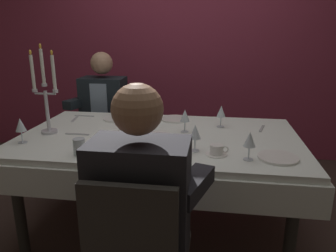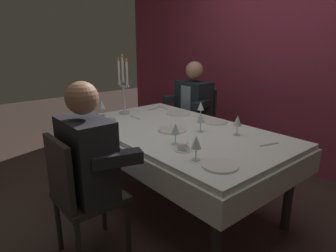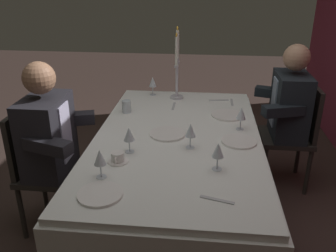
{
  "view_description": "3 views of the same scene",
  "coord_description": "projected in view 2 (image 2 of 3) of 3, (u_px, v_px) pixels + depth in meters",
  "views": [
    {
      "loc": [
        0.37,
        -2.09,
        1.44
      ],
      "look_at": [
        0.07,
        -0.05,
        0.82
      ],
      "focal_mm": 34.55,
      "sensor_mm": 36.0,
      "label": 1
    },
    {
      "loc": [
        1.79,
        -1.62,
        1.48
      ],
      "look_at": [
        -0.08,
        -0.05,
        0.76
      ],
      "focal_mm": 31.13,
      "sensor_mm": 36.0,
      "label": 2
    },
    {
      "loc": [
        2.2,
        0.17,
        1.76
      ],
      "look_at": [
        -0.04,
        -0.07,
        0.79
      ],
      "focal_mm": 38.57,
      "sensor_mm": 36.0,
      "label": 3
    }
  ],
  "objects": [
    {
      "name": "dining_table",
      "position": [
        178.0,
        142.0,
        2.55
      ],
      "size": [
        1.94,
        1.14,
        0.74
      ],
      "color": "white",
      "rests_on": "ground_plane"
    },
    {
      "name": "wine_glass_2",
      "position": [
        175.0,
        129.0,
        2.12
      ],
      "size": [
        0.07,
        0.07,
        0.16
      ],
      "color": "silver",
      "rests_on": "dining_table"
    },
    {
      "name": "dinner_plate_1",
      "position": [
        220.0,
        165.0,
        1.78
      ],
      "size": [
        0.23,
        0.23,
        0.01
      ],
      "primitive_type": "cylinder",
      "color": "white",
      "rests_on": "dining_table"
    },
    {
      "name": "fork_0",
      "position": [
        135.0,
        118.0,
        2.89
      ],
      "size": [
        0.17,
        0.02,
        0.01
      ],
      "primitive_type": "cube",
      "rotation": [
        0.0,
        0.0,
        -0.01
      ],
      "color": "#B7B7BC",
      "rests_on": "dining_table"
    },
    {
      "name": "wine_glass_1",
      "position": [
        196.0,
        143.0,
        1.84
      ],
      "size": [
        0.07,
        0.07,
        0.16
      ],
      "color": "silver",
      "rests_on": "dining_table"
    },
    {
      "name": "dinner_plate_0",
      "position": [
        172.0,
        130.0,
        2.48
      ],
      "size": [
        0.24,
        0.24,
        0.01
      ],
      "primitive_type": "cylinder",
      "color": "white",
      "rests_on": "dining_table"
    },
    {
      "name": "candelabra",
      "position": [
        124.0,
        90.0,
        2.97
      ],
      "size": [
        0.19,
        0.11,
        0.61
      ],
      "color": "silver",
      "rests_on": "dining_table"
    },
    {
      "name": "dinner_plate_2",
      "position": [
        178.0,
        114.0,
        3.03
      ],
      "size": [
        0.24,
        0.24,
        0.01
      ],
      "primitive_type": "cylinder",
      "color": "white",
      "rests_on": "dining_table"
    },
    {
      "name": "coffee_cup_0",
      "position": [
        183.0,
        147.0,
        2.03
      ],
      "size": [
        0.13,
        0.12,
        0.06
      ],
      "color": "white",
      "rests_on": "dining_table"
    },
    {
      "name": "spoon_3",
      "position": [
        163.0,
        108.0,
        3.29
      ],
      "size": [
        0.17,
        0.02,
        0.01
      ],
      "primitive_type": "cube",
      "rotation": [
        0.0,
        0.0,
        -0.01
      ],
      "color": "#B7B7BC",
      "rests_on": "dining_table"
    },
    {
      "name": "wine_glass_4",
      "position": [
        201.0,
        106.0,
        2.86
      ],
      "size": [
        0.07,
        0.07,
        0.16
      ],
      "color": "silver",
      "rests_on": "dining_table"
    },
    {
      "name": "wine_glass_3",
      "position": [
        238.0,
        121.0,
        2.33
      ],
      "size": [
        0.07,
        0.07,
        0.16
      ],
      "color": "silver",
      "rests_on": "dining_table"
    },
    {
      "name": "back_wall",
      "position": [
        286.0,
        52.0,
        3.37
      ],
      "size": [
        6.0,
        0.12,
        2.7
      ],
      "primitive_type": "cube",
      "color": "#882C43",
      "rests_on": "ground_plane"
    },
    {
      "name": "fork_1",
      "position": [
        154.0,
        109.0,
        3.25
      ],
      "size": [
        0.04,
        0.17,
        0.01
      ],
      "primitive_type": "cube",
      "rotation": [
        0.0,
        0.0,
        1.73
      ],
      "color": "#B7B7BC",
      "rests_on": "dining_table"
    },
    {
      "name": "seated_diner_0",
      "position": [
        194.0,
        103.0,
        3.58
      ],
      "size": [
        0.63,
        0.48,
        1.24
      ],
      "color": "#292522",
      "rests_on": "ground_plane"
    },
    {
      "name": "wine_glass_5",
      "position": [
        102.0,
        105.0,
        2.93
      ],
      "size": [
        0.07,
        0.07,
        0.16
      ],
      "color": "silver",
      "rests_on": "dining_table"
    },
    {
      "name": "dinner_plate_3",
      "position": [
        215.0,
        122.0,
        2.72
      ],
      "size": [
        0.23,
        0.23,
        0.01
      ],
      "primitive_type": "cylinder",
      "color": "white",
      "rests_on": "dining_table"
    },
    {
      "name": "water_tumbler_0",
      "position": [
        112.0,
        123.0,
        2.53
      ],
      "size": [
        0.07,
        0.07,
        0.1
      ],
      "primitive_type": "cylinder",
      "color": "silver",
      "rests_on": "dining_table"
    },
    {
      "name": "ground_plane",
      "position": [
        178.0,
        204.0,
        2.73
      ],
      "size": [
        12.0,
        12.0,
        0.0
      ],
      "primitive_type": "plane",
      "color": "#3D2D28"
    },
    {
      "name": "fork_2",
      "position": [
        269.0,
        144.0,
        2.14
      ],
      "size": [
        0.06,
        0.17,
        0.01
      ],
      "primitive_type": "cube",
      "rotation": [
        0.0,
        0.0,
        1.3
      ],
      "color": "#B7B7BC",
      "rests_on": "dining_table"
    },
    {
      "name": "seated_diner_1",
      "position": [
        86.0,
        158.0,
        1.92
      ],
      "size": [
        0.63,
        0.48,
        1.24
      ],
      "color": "#292522",
      "rests_on": "ground_plane"
    },
    {
      "name": "wine_glass_0",
      "position": [
        201.0,
        118.0,
        2.42
      ],
      "size": [
        0.07,
        0.07,
        0.16
      ],
      "color": "silver",
      "rests_on": "dining_table"
    }
  ]
}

